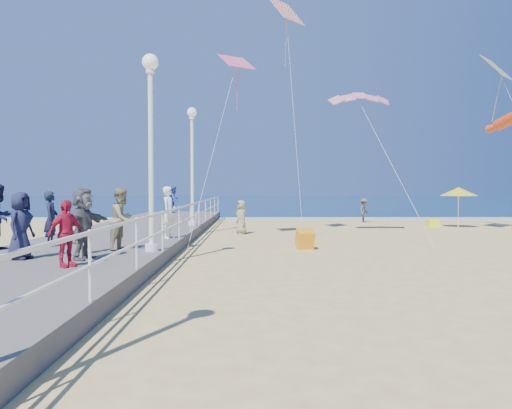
{
  "coord_description": "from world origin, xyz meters",
  "views": [
    {
      "loc": [
        -2.56,
        -13.51,
        2.14
      ],
      "look_at": [
        -2.5,
        2.0,
        1.6
      ],
      "focal_mm": 35.0,
      "sensor_mm": 36.0,
      "label": 1
    }
  ],
  "objects_px": {
    "lamp_post_far": "(192,153)",
    "spectator_1": "(122,219)",
    "woman_holding_toddler": "(169,212)",
    "box_kite": "(305,241)",
    "beach_walker_c": "(241,217)",
    "spectator_0": "(51,219)",
    "beach_umbrella": "(459,192)",
    "spectator_4": "(21,226)",
    "beach_walker_a": "(364,210)",
    "spectator_6": "(81,225)",
    "spectator_5": "(83,223)",
    "toddler_held": "(174,200)",
    "lamp_post_mid": "(151,131)",
    "spectator_3": "(66,233)",
    "beach_chair_left": "(433,223)"
  },
  "relations": [
    {
      "from": "spectator_1",
      "to": "box_kite",
      "type": "bearing_deg",
      "value": -41.9
    },
    {
      "from": "woman_holding_toddler",
      "to": "beach_walker_c",
      "type": "xyz_separation_m",
      "value": [
        2.31,
        5.82,
        -0.51
      ]
    },
    {
      "from": "spectator_0",
      "to": "spectator_4",
      "type": "relative_size",
      "value": 1.0
    },
    {
      "from": "beach_walker_a",
      "to": "box_kite",
      "type": "height_order",
      "value": "beach_walker_a"
    },
    {
      "from": "woman_holding_toddler",
      "to": "spectator_5",
      "type": "relative_size",
      "value": 1.02
    },
    {
      "from": "spectator_1",
      "to": "spectator_6",
      "type": "xyz_separation_m",
      "value": [
        -0.84,
        -0.87,
        -0.11
      ]
    },
    {
      "from": "spectator_6",
      "to": "lamp_post_far",
      "type": "bearing_deg",
      "value": -11.13
    },
    {
      "from": "lamp_post_far",
      "to": "beach_walker_a",
      "type": "distance_m",
      "value": 12.59
    },
    {
      "from": "lamp_post_mid",
      "to": "spectator_5",
      "type": "relative_size",
      "value": 3.07
    },
    {
      "from": "beach_walker_c",
      "to": "beach_umbrella",
      "type": "xyz_separation_m",
      "value": [
        11.34,
        3.46,
        1.14
      ]
    },
    {
      "from": "spectator_5",
      "to": "beach_chair_left",
      "type": "distance_m",
      "value": 20.34
    },
    {
      "from": "spectator_5",
      "to": "beach_walker_c",
      "type": "height_order",
      "value": "spectator_5"
    },
    {
      "from": "woman_holding_toddler",
      "to": "toddler_held",
      "type": "height_order",
      "value": "toddler_held"
    },
    {
      "from": "woman_holding_toddler",
      "to": "spectator_5",
      "type": "distance_m",
      "value": 5.03
    },
    {
      "from": "lamp_post_far",
      "to": "box_kite",
      "type": "distance_m",
      "value": 7.86
    },
    {
      "from": "spectator_3",
      "to": "beach_walker_a",
      "type": "height_order",
      "value": "spectator_3"
    },
    {
      "from": "lamp_post_mid",
      "to": "toddler_held",
      "type": "bearing_deg",
      "value": 89.05
    },
    {
      "from": "spectator_4",
      "to": "spectator_6",
      "type": "relative_size",
      "value": 1.09
    },
    {
      "from": "lamp_post_mid",
      "to": "beach_walker_a",
      "type": "bearing_deg",
      "value": 60.43
    },
    {
      "from": "spectator_0",
      "to": "spectator_5",
      "type": "height_order",
      "value": "spectator_5"
    },
    {
      "from": "spectator_5",
      "to": "spectator_3",
      "type": "bearing_deg",
      "value": -168.63
    },
    {
      "from": "lamp_post_mid",
      "to": "beach_chair_left",
      "type": "distance_m",
      "value": 18.61
    },
    {
      "from": "box_kite",
      "to": "beach_umbrella",
      "type": "distance_m",
      "value": 12.9
    },
    {
      "from": "box_kite",
      "to": "beach_walker_c",
      "type": "bearing_deg",
      "value": 105.01
    },
    {
      "from": "spectator_3",
      "to": "beach_walker_a",
      "type": "relative_size",
      "value": 1.0
    },
    {
      "from": "spectator_0",
      "to": "lamp_post_mid",
      "type": "bearing_deg",
      "value": -117.8
    },
    {
      "from": "lamp_post_far",
      "to": "spectator_4",
      "type": "relative_size",
      "value": 3.26
    },
    {
      "from": "spectator_4",
      "to": "beach_chair_left",
      "type": "bearing_deg",
      "value": -36.7
    },
    {
      "from": "lamp_post_mid",
      "to": "beach_umbrella",
      "type": "height_order",
      "value": "lamp_post_mid"
    },
    {
      "from": "spectator_4",
      "to": "beach_walker_a",
      "type": "bearing_deg",
      "value": -24.91
    },
    {
      "from": "spectator_6",
      "to": "box_kite",
      "type": "relative_size",
      "value": 2.5
    },
    {
      "from": "spectator_1",
      "to": "beach_walker_a",
      "type": "height_order",
      "value": "spectator_1"
    },
    {
      "from": "spectator_0",
      "to": "beach_umbrella",
      "type": "relative_size",
      "value": 0.76
    },
    {
      "from": "toddler_held",
      "to": "spectator_4",
      "type": "height_order",
      "value": "toddler_held"
    },
    {
      "from": "toddler_held",
      "to": "beach_umbrella",
      "type": "height_order",
      "value": "toddler_held"
    },
    {
      "from": "spectator_1",
      "to": "spectator_3",
      "type": "bearing_deg",
      "value": -171.11
    },
    {
      "from": "spectator_6",
      "to": "beach_walker_a",
      "type": "height_order",
      "value": "spectator_6"
    },
    {
      "from": "spectator_3",
      "to": "spectator_6",
      "type": "relative_size",
      "value": 0.98
    },
    {
      "from": "woman_holding_toddler",
      "to": "box_kite",
      "type": "height_order",
      "value": "woman_holding_toddler"
    },
    {
      "from": "lamp_post_far",
      "to": "spectator_1",
      "type": "bearing_deg",
      "value": -95.71
    },
    {
      "from": "beach_umbrella",
      "to": "spectator_3",
      "type": "bearing_deg",
      "value": -134.09
    },
    {
      "from": "beach_walker_a",
      "to": "beach_walker_c",
      "type": "relative_size",
      "value": 0.95
    },
    {
      "from": "lamp_post_mid",
      "to": "toddler_held",
      "type": "xyz_separation_m",
      "value": [
        0.06,
        3.5,
        -1.95
      ]
    },
    {
      "from": "spectator_0",
      "to": "beach_walker_a",
      "type": "height_order",
      "value": "spectator_0"
    },
    {
      "from": "woman_holding_toddler",
      "to": "toddler_held",
      "type": "distance_m",
      "value": 0.48
    },
    {
      "from": "spectator_6",
      "to": "beach_umbrella",
      "type": "relative_size",
      "value": 0.7
    },
    {
      "from": "lamp_post_mid",
      "to": "spectator_5",
      "type": "bearing_deg",
      "value": -130.78
    },
    {
      "from": "beach_umbrella",
      "to": "spectator_6",
      "type": "bearing_deg",
      "value": -139.13
    },
    {
      "from": "toddler_held",
      "to": "spectator_1",
      "type": "height_order",
      "value": "toddler_held"
    },
    {
      "from": "spectator_4",
      "to": "beach_walker_c",
      "type": "distance_m",
      "value": 11.83
    }
  ]
}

